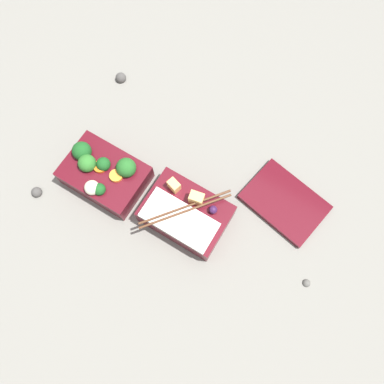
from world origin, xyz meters
The scene contains 7 objects.
ground_plane centered at (0.00, 0.00, 0.00)m, with size 3.00×3.00×0.00m, color slate.
bento_tray_vegetable centered at (-0.11, -0.01, 0.03)m, with size 0.18×0.13×0.09m.
bento_tray_rice centered at (0.10, 0.00, 0.03)m, with size 0.18×0.17×0.08m.
bento_lid centered at (0.27, 0.15, 0.01)m, with size 0.17×0.12×0.01m, color #510F19.
pebble_0 centered at (-0.22, -0.12, 0.01)m, with size 0.02×0.02×0.02m, color #474442.
pebble_1 centered at (-0.23, 0.23, 0.01)m, with size 0.03×0.03×0.03m, color #474442.
pebble_2 centered at (0.39, 0.01, 0.00)m, with size 0.02×0.02×0.02m, color #595651.
Camera 1 is at (0.22, -0.17, 0.80)m, focal length 35.00 mm.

